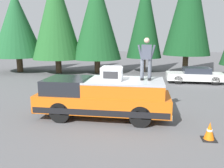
# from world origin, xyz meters

# --- Properties ---
(ground_plane) EXTENTS (90.00, 90.00, 0.00)m
(ground_plane) POSITION_xyz_m (0.00, 0.00, 0.00)
(ground_plane) COLOR #565659
(pickup_truck) EXTENTS (2.01, 5.54, 1.65)m
(pickup_truck) POSITION_xyz_m (-0.42, 0.45, 0.87)
(pickup_truck) COLOR orange
(pickup_truck) RESTS_ON ground
(compressor_unit) EXTENTS (0.65, 0.84, 0.56)m
(compressor_unit) POSITION_xyz_m (-0.59, 0.06, 1.93)
(compressor_unit) COLOR silver
(compressor_unit) RESTS_ON pickup_truck
(person_on_truck_bed) EXTENTS (0.29, 0.72, 1.69)m
(person_on_truck_bed) POSITION_xyz_m (-0.32, -1.30, 2.55)
(person_on_truck_bed) COLOR #4C515B
(person_on_truck_bed) RESTS_ON pickup_truck
(parked_car_white) EXTENTS (1.64, 4.10, 1.16)m
(parked_car_white) POSITION_xyz_m (7.93, -4.91, 0.58)
(parked_car_white) COLOR white
(parked_car_white) RESTS_ON ground
(traffic_cone) EXTENTS (0.47, 0.47, 0.62)m
(traffic_cone) POSITION_xyz_m (-2.07, -3.45, 0.29)
(traffic_cone) COLOR black
(traffic_cone) RESTS_ON ground
(conifer_left) EXTENTS (4.19, 4.19, 10.70)m
(conifer_left) POSITION_xyz_m (12.31, -4.86, 6.21)
(conifer_left) COLOR #4C3826
(conifer_left) RESTS_ON ground
(conifer_center_left) EXTENTS (3.35, 3.35, 8.96)m
(conifer_center_left) POSITION_xyz_m (12.89, -1.01, 5.16)
(conifer_center_left) COLOR #4C3826
(conifer_center_left) RESTS_ON ground
(conifer_center_right) EXTENTS (4.51, 4.51, 8.95)m
(conifer_center_right) POSITION_xyz_m (11.47, 3.29, 5.13)
(conifer_center_right) COLOR #4C3826
(conifer_center_right) RESTS_ON ground
(conifer_right) EXTENTS (4.62, 4.62, 9.30)m
(conifer_right) POSITION_xyz_m (11.05, 6.98, 5.31)
(conifer_right) COLOR #4C3826
(conifer_right) RESTS_ON ground
(conifer_far_right) EXTENTS (4.75, 4.75, 7.59)m
(conifer_far_right) POSITION_xyz_m (11.13, 11.01, 4.51)
(conifer_far_right) COLOR #4C3826
(conifer_far_right) RESTS_ON ground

